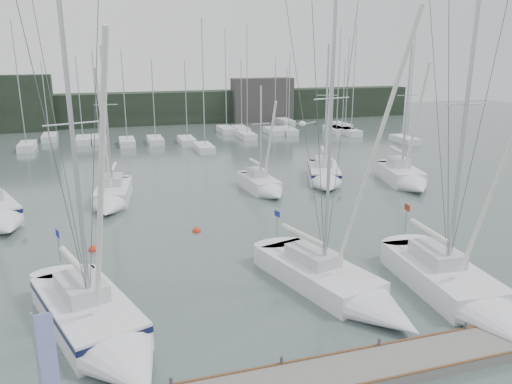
# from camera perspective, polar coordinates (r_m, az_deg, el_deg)

# --- Properties ---
(ground) EXTENTS (160.00, 160.00, 0.00)m
(ground) POSITION_cam_1_polar(r_m,az_deg,el_deg) (23.20, 4.16, -13.50)
(ground) COLOR #4E5E5B
(ground) RESTS_ON ground
(dock) EXTENTS (24.00, 2.00, 0.40)m
(dock) POSITION_cam_1_polar(r_m,az_deg,el_deg) (19.27, 9.91, -19.82)
(dock) COLOR #61615C
(dock) RESTS_ON ground
(far_treeline) EXTENTS (90.00, 4.00, 5.00)m
(far_treeline) POSITION_cam_1_polar(r_m,az_deg,el_deg) (81.60, -12.01, 9.33)
(far_treeline) COLOR black
(far_treeline) RESTS_ON ground
(far_building_left) EXTENTS (12.00, 3.00, 8.00)m
(far_building_left) POSITION_cam_1_polar(r_m,az_deg,el_deg) (80.08, -26.47, 9.00)
(far_building_left) COLOR black
(far_building_left) RESTS_ON ground
(far_building_right) EXTENTS (10.00, 3.00, 7.00)m
(far_building_right) POSITION_cam_1_polar(r_m,az_deg,el_deg) (83.17, 0.72, 10.49)
(far_building_right) COLOR #3D3A38
(far_building_right) RESTS_ON ground
(mast_forest) EXTENTS (47.11, 24.67, 14.78)m
(mast_forest) POSITION_cam_1_polar(r_m,az_deg,el_deg) (67.86, -2.37, 6.67)
(mast_forest) COLOR silver
(mast_forest) RESTS_ON ground
(sailboat_near_left) EXTENTS (5.97, 10.30, 14.75)m
(sailboat_near_left) POSITION_cam_1_polar(r_m,az_deg,el_deg) (21.45, -17.12, -15.01)
(sailboat_near_left) COLOR silver
(sailboat_near_left) RESTS_ON ground
(sailboat_near_center) EXTENTS (5.40, 10.26, 15.81)m
(sailboat_near_center) POSITION_cam_1_polar(r_m,az_deg,el_deg) (24.18, 10.44, -11.07)
(sailboat_near_center) COLOR silver
(sailboat_near_center) RESTS_ON ground
(sailboat_near_right) EXTENTS (3.74, 10.44, 15.42)m
(sailboat_near_right) POSITION_cam_1_polar(r_m,az_deg,el_deg) (25.15, 22.98, -10.90)
(sailboat_near_right) COLOR silver
(sailboat_near_right) RESTS_ON ground
(sailboat_mid_b) EXTENTS (3.55, 8.23, 12.49)m
(sailboat_mid_b) POSITION_cam_1_polar(r_m,az_deg,el_deg) (39.26, -16.21, -0.72)
(sailboat_mid_b) COLOR silver
(sailboat_mid_b) RESTS_ON ground
(sailboat_mid_c) EXTENTS (2.80, 6.57, 9.35)m
(sailboat_mid_c) POSITION_cam_1_polar(r_m,az_deg,el_deg) (40.96, 1.03, 0.54)
(sailboat_mid_c) COLOR silver
(sailboat_mid_c) RESTS_ON ground
(sailboat_mid_d) EXTENTS (5.40, 8.83, 12.75)m
(sailboat_mid_d) POSITION_cam_1_polar(r_m,az_deg,el_deg) (44.35, 7.88, 1.71)
(sailboat_mid_d) COLOR silver
(sailboat_mid_d) RESTS_ON ground
(sailboat_mid_e) EXTENTS (4.32, 8.44, 12.77)m
(sailboat_mid_e) POSITION_cam_1_polar(r_m,az_deg,el_deg) (45.18, 16.78, 1.45)
(sailboat_mid_e) COLOR silver
(sailboat_mid_e) RESTS_ON ground
(buoy_a) EXTENTS (0.55, 0.55, 0.55)m
(buoy_a) POSITION_cam_1_polar(r_m,az_deg,el_deg) (32.78, -6.81, -4.51)
(buoy_a) COLOR red
(buoy_a) RESTS_ON ground
(buoy_c) EXTENTS (0.57, 0.57, 0.57)m
(buoy_c) POSITION_cam_1_polar(r_m,az_deg,el_deg) (31.15, -18.08, -6.34)
(buoy_c) COLOR red
(buoy_c) RESTS_ON ground
(dock_banner) EXTENTS (0.58, 0.13, 3.85)m
(dock_banner) POSITION_cam_1_polar(r_m,az_deg,el_deg) (16.55, -23.03, -17.23)
(dock_banner) COLOR #A9ABB1
(dock_banner) RESTS_ON dock
(seagull) EXTENTS (1.10, 0.52, 0.22)m
(seagull) POSITION_cam_1_polar(r_m,az_deg,el_deg) (20.79, 5.32, 7.80)
(seagull) COLOR white
(seagull) RESTS_ON ground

